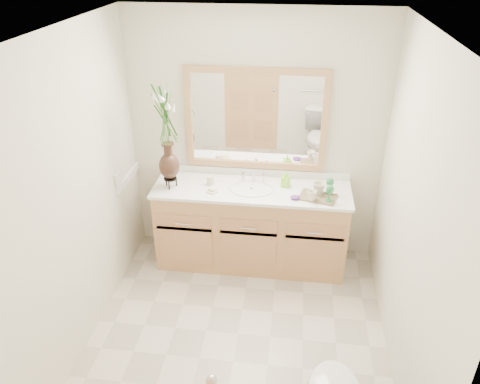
# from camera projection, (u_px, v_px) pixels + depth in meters

# --- Properties ---
(floor) EXTENTS (2.60, 2.60, 0.00)m
(floor) POSITION_uv_depth(u_px,v_px,m) (238.00, 334.00, 3.87)
(floor) COLOR beige
(floor) RESTS_ON ground
(ceiling) EXTENTS (2.40, 2.60, 0.02)m
(ceiling) POSITION_uv_depth(u_px,v_px,m) (237.00, 33.00, 2.71)
(ceiling) COLOR white
(ceiling) RESTS_ON wall_back
(wall_back) EXTENTS (2.40, 0.02, 2.40)m
(wall_back) POSITION_uv_depth(u_px,v_px,m) (255.00, 140.00, 4.42)
(wall_back) COLOR silver
(wall_back) RESTS_ON floor
(wall_front) EXTENTS (2.40, 0.02, 2.40)m
(wall_front) POSITION_uv_depth(u_px,v_px,m) (201.00, 353.00, 2.16)
(wall_front) COLOR silver
(wall_front) RESTS_ON floor
(wall_left) EXTENTS (0.02, 2.60, 2.40)m
(wall_left) POSITION_uv_depth(u_px,v_px,m) (75.00, 199.00, 3.42)
(wall_left) COLOR silver
(wall_left) RESTS_ON floor
(wall_right) EXTENTS (0.02, 2.60, 2.40)m
(wall_right) POSITION_uv_depth(u_px,v_px,m) (413.00, 221.00, 3.16)
(wall_right) COLOR silver
(wall_right) RESTS_ON floor
(vanity) EXTENTS (1.80, 0.55, 0.80)m
(vanity) POSITION_uv_depth(u_px,v_px,m) (251.00, 227.00, 4.56)
(vanity) COLOR tan
(vanity) RESTS_ON floor
(counter) EXTENTS (1.84, 0.57, 0.03)m
(counter) POSITION_uv_depth(u_px,v_px,m) (252.00, 190.00, 4.36)
(counter) COLOR white
(counter) RESTS_ON vanity
(sink) EXTENTS (0.38, 0.34, 0.23)m
(sink) POSITION_uv_depth(u_px,v_px,m) (252.00, 194.00, 4.36)
(sink) COLOR white
(sink) RESTS_ON counter
(mirror) EXTENTS (1.32, 0.04, 0.97)m
(mirror) POSITION_uv_depth(u_px,v_px,m) (256.00, 120.00, 4.30)
(mirror) COLOR white
(mirror) RESTS_ON wall_back
(switch_plate) EXTENTS (0.02, 0.12, 0.12)m
(switch_plate) POSITION_uv_depth(u_px,v_px,m) (118.00, 179.00, 4.19)
(switch_plate) COLOR white
(switch_plate) RESTS_ON wall_left
(door) EXTENTS (0.80, 0.03, 2.00)m
(door) POSITION_uv_depth(u_px,v_px,m) (144.00, 374.00, 2.31)
(door) COLOR tan
(door) RESTS_ON floor
(flower_vase) EXTENTS (0.22, 0.22, 0.91)m
(flower_vase) POSITION_uv_depth(u_px,v_px,m) (166.00, 125.00, 4.08)
(flower_vase) COLOR black
(flower_vase) RESTS_ON counter
(tumbler) EXTENTS (0.07, 0.07, 0.09)m
(tumbler) POSITION_uv_depth(u_px,v_px,m) (210.00, 180.00, 4.40)
(tumbler) COLOR beige
(tumbler) RESTS_ON counter
(soap_dish) EXTENTS (0.11, 0.11, 0.03)m
(soap_dish) POSITION_uv_depth(u_px,v_px,m) (212.00, 191.00, 4.28)
(soap_dish) COLOR beige
(soap_dish) RESTS_ON counter
(soap_bottle) EXTENTS (0.08, 0.08, 0.14)m
(soap_bottle) POSITION_uv_depth(u_px,v_px,m) (286.00, 180.00, 4.35)
(soap_bottle) COLOR #8EEA37
(soap_bottle) RESTS_ON counter
(purple_dish) EXTENTS (0.11, 0.10, 0.03)m
(purple_dish) POSITION_uv_depth(u_px,v_px,m) (295.00, 197.00, 4.17)
(purple_dish) COLOR #542674
(purple_dish) RESTS_ON counter
(tray) EXTENTS (0.36, 0.29, 0.02)m
(tray) POSITION_uv_depth(u_px,v_px,m) (318.00, 197.00, 4.19)
(tray) COLOR brown
(tray) RESTS_ON counter
(mug_left) EXTENTS (0.11, 0.11, 0.09)m
(mug_left) POSITION_uv_depth(u_px,v_px,m) (312.00, 195.00, 4.11)
(mug_left) COLOR beige
(mug_left) RESTS_ON tray
(mug_right) EXTENTS (0.14, 0.13, 0.11)m
(mug_right) POSITION_uv_depth(u_px,v_px,m) (319.00, 188.00, 4.20)
(mug_right) COLOR beige
(mug_right) RESTS_ON tray
(goblet_front) EXTENTS (0.07, 0.07, 0.15)m
(goblet_front) POSITION_uv_depth(u_px,v_px,m) (330.00, 190.00, 4.07)
(goblet_front) COLOR #287A3F
(goblet_front) RESTS_ON tray
(goblet_back) EXTENTS (0.07, 0.07, 0.15)m
(goblet_back) POSITION_uv_depth(u_px,v_px,m) (330.00, 183.00, 4.19)
(goblet_back) COLOR #287A3F
(goblet_back) RESTS_ON tray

